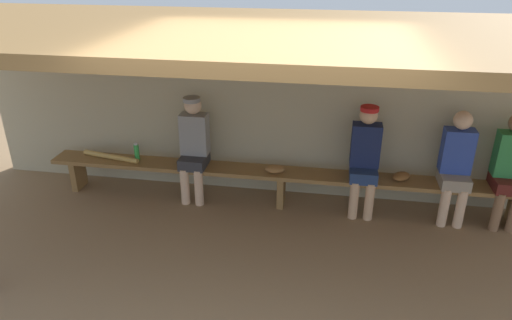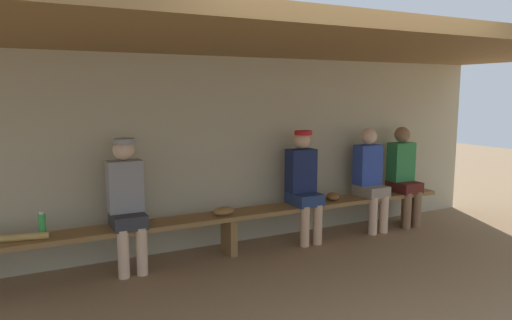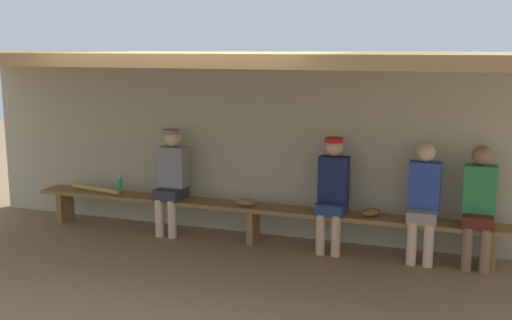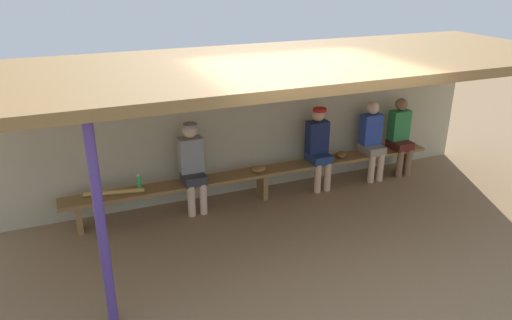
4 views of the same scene
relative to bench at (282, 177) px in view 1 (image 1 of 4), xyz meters
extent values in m
plane|color=#8C6D4C|center=(0.00, -1.55, -0.39)|extent=(24.00, 24.00, 0.00)
cube|color=#B7AD8C|center=(0.00, 0.45, 0.71)|extent=(8.00, 0.20, 2.20)
cube|color=olive|center=(0.00, -0.85, 1.87)|extent=(8.00, 2.80, 0.12)
cube|color=olive|center=(0.00, 0.00, 0.05)|extent=(6.00, 0.36, 0.05)
cube|color=olive|center=(-2.75, 0.00, -0.18)|extent=(0.08, 0.29, 0.41)
cube|color=olive|center=(0.00, 0.00, -0.18)|extent=(0.08, 0.29, 0.41)
cube|color=#333338|center=(-1.11, -0.02, 0.14)|extent=(0.32, 0.40, 0.14)
cylinder|color=beige|center=(-1.20, -0.18, -0.15)|extent=(0.11, 0.11, 0.48)
cylinder|color=beige|center=(-1.02, -0.18, -0.15)|extent=(0.11, 0.11, 0.48)
cube|color=gray|center=(-1.11, 0.06, 0.47)|extent=(0.34, 0.20, 0.52)
sphere|color=beige|center=(-1.11, 0.06, 0.84)|extent=(0.21, 0.21, 0.21)
cylinder|color=gray|center=(-1.11, 0.02, 0.93)|extent=(0.21, 0.21, 0.05)
cube|color=navy|center=(0.98, -0.02, 0.14)|extent=(0.32, 0.40, 0.14)
cylinder|color=#DBAD84|center=(0.89, -0.18, -0.15)|extent=(0.11, 0.11, 0.48)
cylinder|color=#DBAD84|center=(1.07, -0.18, -0.15)|extent=(0.11, 0.11, 0.48)
cube|color=#19234C|center=(0.98, 0.06, 0.47)|extent=(0.34, 0.20, 0.52)
sphere|color=#DBAD84|center=(0.98, 0.06, 0.84)|extent=(0.21, 0.21, 0.21)
cylinder|color=red|center=(0.98, 0.02, 0.93)|extent=(0.21, 0.21, 0.05)
cube|color=#591E19|center=(2.59, -0.02, 0.14)|extent=(0.32, 0.40, 0.14)
cylinder|color=#8C6647|center=(2.50, -0.18, -0.15)|extent=(0.11, 0.11, 0.48)
cube|color=#2D8442|center=(2.59, 0.06, 0.47)|extent=(0.34, 0.20, 0.52)
cube|color=gray|center=(2.01, -0.02, 0.14)|extent=(0.32, 0.40, 0.14)
cylinder|color=beige|center=(1.92, -0.18, -0.15)|extent=(0.11, 0.11, 0.48)
cylinder|color=beige|center=(2.10, -0.18, -0.15)|extent=(0.11, 0.11, 0.48)
cube|color=#2D47A5|center=(2.01, 0.06, 0.47)|extent=(0.34, 0.20, 0.52)
sphere|color=beige|center=(2.01, 0.06, 0.84)|extent=(0.21, 0.21, 0.21)
cylinder|color=green|center=(-1.89, 0.02, 0.18)|extent=(0.06, 0.06, 0.21)
cylinder|color=white|center=(-1.89, 0.02, 0.30)|extent=(0.04, 0.04, 0.02)
ellipsoid|color=olive|center=(-0.08, -0.04, 0.12)|extent=(0.26, 0.20, 0.09)
ellipsoid|color=brown|center=(1.43, 0.01, 0.12)|extent=(0.29, 0.29, 0.09)
cylinder|color=tan|center=(-2.24, 0.00, 0.11)|extent=(0.82, 0.23, 0.07)
camera|label=1|loc=(0.56, -5.20, 2.63)|focal=33.04mm
camera|label=2|loc=(-2.05, -4.67, 1.41)|focal=33.06mm
camera|label=3|loc=(2.46, -6.87, 2.00)|focal=43.24mm
camera|label=4|loc=(-2.75, -6.39, 3.06)|focal=34.16mm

